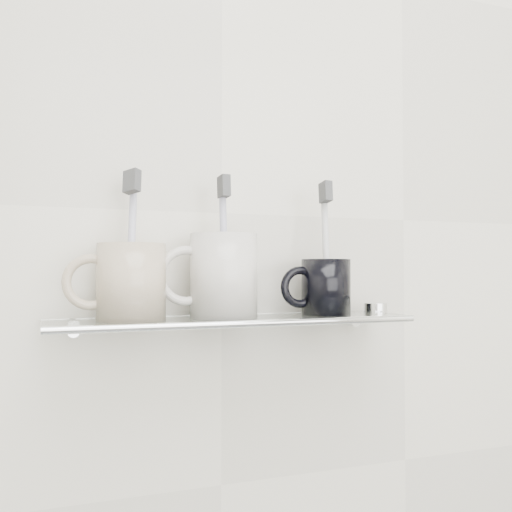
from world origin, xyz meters
name	(u,v)px	position (x,y,z in m)	size (l,w,h in m)	color
wall_back	(222,213)	(0.00, 1.10, 1.25)	(2.50, 2.50, 0.00)	silver
shelf_glass	(235,320)	(0.00, 1.04, 1.10)	(0.50, 0.12, 0.01)	silver
shelf_rail	(249,324)	(0.00, 0.98, 1.10)	(0.01, 0.01, 0.50)	silver
bracket_left	(73,331)	(-0.21, 1.09, 1.09)	(0.02, 0.02, 0.03)	silver
bracket_right	(351,321)	(0.21, 1.09, 1.09)	(0.02, 0.02, 0.03)	silver
mug_left	(131,282)	(-0.14, 1.04, 1.15)	(0.09, 0.09, 0.10)	beige
mug_left_handle	(91,282)	(-0.19, 1.04, 1.15)	(0.07, 0.07, 0.01)	beige
toothbrush_left	(132,242)	(-0.14, 1.04, 1.20)	(0.01, 0.01, 0.19)	silver
bristles_left	(132,181)	(-0.14, 1.04, 1.28)	(0.01, 0.02, 0.03)	#414244
mug_center	(224,276)	(-0.01, 1.04, 1.16)	(0.09, 0.09, 0.12)	silver
mug_center_handle	(186,276)	(-0.07, 1.04, 1.16)	(0.08, 0.08, 0.01)	silver
toothbrush_center	(224,244)	(-0.01, 1.04, 1.20)	(0.01, 0.01, 0.19)	#9E9AC5
bristles_center	(224,186)	(-0.01, 1.04, 1.28)	(0.01, 0.02, 0.03)	#414244
mug_right	(326,287)	(0.14, 1.04, 1.14)	(0.07, 0.07, 0.08)	black
mug_right_handle	(300,287)	(0.10, 1.04, 1.14)	(0.06, 0.06, 0.01)	black
toothbrush_right	(326,246)	(0.14, 1.04, 1.20)	(0.01, 0.01, 0.19)	silver
bristles_right	(326,192)	(0.14, 1.04, 1.28)	(0.01, 0.02, 0.03)	#414244
chrome_cap	(375,308)	(0.23, 1.04, 1.11)	(0.04, 0.04, 0.02)	silver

